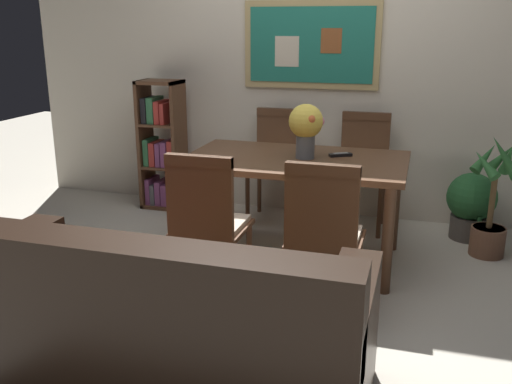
{
  "coord_description": "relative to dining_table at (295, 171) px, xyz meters",
  "views": [
    {
      "loc": [
        0.87,
        -3.02,
        1.57
      ],
      "look_at": [
        -0.02,
        -0.05,
        0.65
      ],
      "focal_mm": 39.55,
      "sensor_mm": 36.0,
      "label": 1
    }
  ],
  "objects": [
    {
      "name": "dining_chair_far_left",
      "position": [
        -0.35,
        0.82,
        -0.09
      ],
      "size": [
        0.4,
        0.41,
        0.91
      ],
      "color": "brown",
      "rests_on": "ground_plane"
    },
    {
      "name": "dining_chair_near_left",
      "position": [
        -0.33,
        -0.79,
        -0.09
      ],
      "size": [
        0.4,
        0.41,
        0.91
      ],
      "color": "brown",
      "rests_on": "ground_plane"
    },
    {
      "name": "potted_palm",
      "position": [
        1.3,
        0.44,
        -0.29
      ],
      "size": [
        0.35,
        0.37,
        0.9
      ],
      "color": "brown",
      "rests_on": "ground_plane"
    },
    {
      "name": "dining_chair_far_right",
      "position": [
        0.37,
        0.81,
        -0.09
      ],
      "size": [
        0.4,
        0.41,
        0.91
      ],
      "color": "brown",
      "rests_on": "ground_plane"
    },
    {
      "name": "dining_chair_near_right",
      "position": [
        0.34,
        -0.79,
        -0.09
      ],
      "size": [
        0.4,
        0.41,
        0.91
      ],
      "color": "brown",
      "rests_on": "ground_plane"
    },
    {
      "name": "leather_couch",
      "position": [
        -0.22,
        -1.7,
        -0.31
      ],
      "size": [
        1.8,
        0.84,
        0.84
      ],
      "color": "black",
      "rests_on": "ground_plane"
    },
    {
      "name": "potted_ivy",
      "position": [
        1.2,
        0.75,
        -0.35
      ],
      "size": [
        0.37,
        0.37,
        0.53
      ],
      "color": "#4C4742",
      "rests_on": "ground_plane"
    },
    {
      "name": "dining_table",
      "position": [
        0.0,
        0.0,
        0.0
      ],
      "size": [
        1.47,
        0.89,
        0.72
      ],
      "color": "brown",
      "rests_on": "ground_plane"
    },
    {
      "name": "wall_back_with_painting",
      "position": [
        -0.07,
        1.11,
        0.68
      ],
      "size": [
        5.2,
        0.14,
        2.6
      ],
      "color": "beige",
      "rests_on": "ground_plane"
    },
    {
      "name": "flower_vase",
      "position": [
        0.07,
        0.01,
        0.31
      ],
      "size": [
        0.23,
        0.23,
        0.36
      ],
      "color": "slate",
      "rests_on": "dining_table"
    },
    {
      "name": "ground_plane",
      "position": [
        -0.07,
        -0.57,
        -0.63
      ],
      "size": [
        12.0,
        12.0,
        0.0
      ],
      "primitive_type": "plane",
      "color": "beige"
    },
    {
      "name": "bookshelf",
      "position": [
        -1.38,
        0.81,
        -0.1
      ],
      "size": [
        0.36,
        0.28,
        1.12
      ],
      "color": "brown",
      "rests_on": "ground_plane"
    },
    {
      "name": "tv_remote",
      "position": [
        0.28,
        0.13,
        0.1
      ],
      "size": [
        0.16,
        0.12,
        0.02
      ],
      "color": "black",
      "rests_on": "dining_table"
    }
  ]
}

